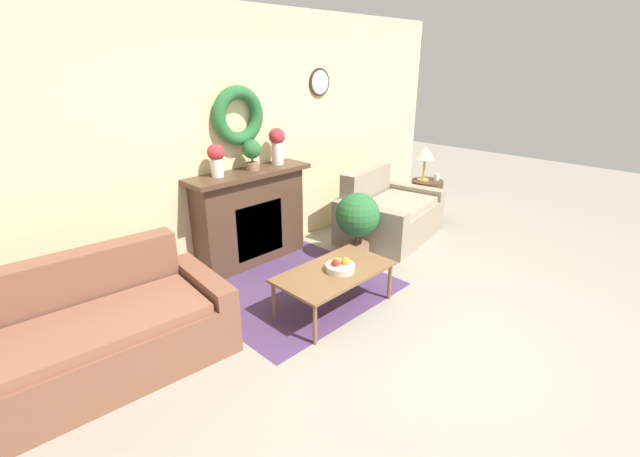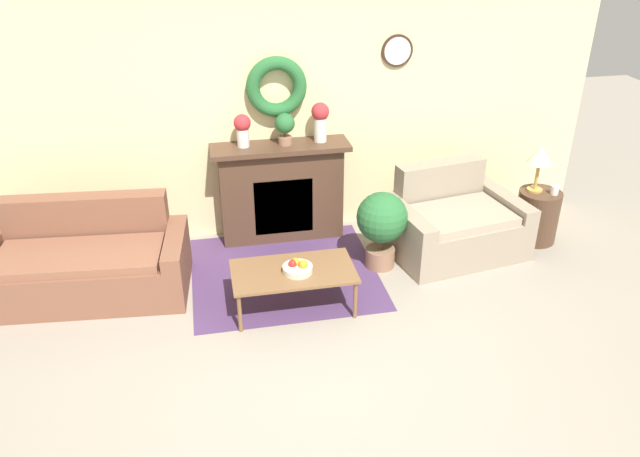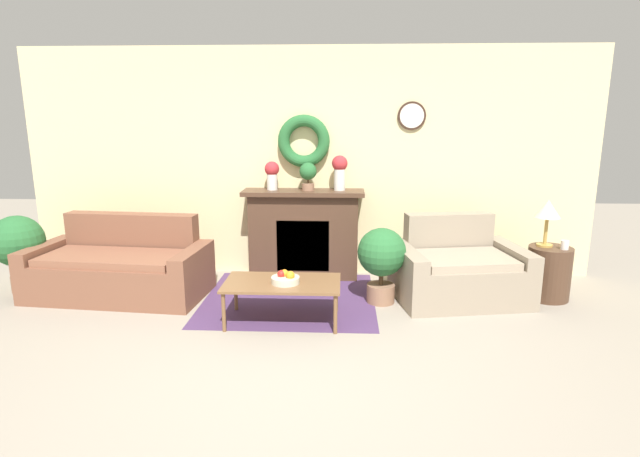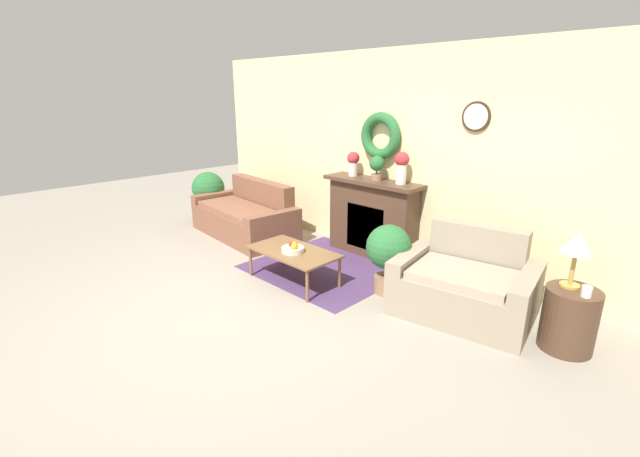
{
  "view_description": "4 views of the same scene",
  "coord_description": "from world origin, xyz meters",
  "px_view_note": "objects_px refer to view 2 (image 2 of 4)",
  "views": [
    {
      "loc": [
        -2.68,
        -1.17,
        2.15
      ],
      "look_at": [
        0.07,
        1.55,
        0.63
      ],
      "focal_mm": 24.0,
      "sensor_mm": 36.0,
      "label": 1
    },
    {
      "loc": [
        -0.83,
        -3.45,
        3.29
      ],
      "look_at": [
        0.14,
        1.39,
        0.66
      ],
      "focal_mm": 35.0,
      "sensor_mm": 36.0,
      "label": 2
    },
    {
      "loc": [
        0.41,
        -3.26,
        1.91
      ],
      "look_at": [
        0.2,
        1.46,
        0.84
      ],
      "focal_mm": 28.0,
      "sensor_mm": 36.0,
      "label": 3
    },
    {
      "loc": [
        3.38,
        -1.97,
        2.16
      ],
      "look_at": [
        0.16,
        1.3,
        0.7
      ],
      "focal_mm": 24.0,
      "sensor_mm": 36.0,
      "label": 4
    }
  ],
  "objects_px": {
    "loveseat_right": "(453,223)",
    "coffee_table": "(293,273)",
    "fireplace": "(281,191)",
    "potted_plant_on_mantel": "(285,126)",
    "side_table_by_loveseat": "(537,216)",
    "mug": "(555,190)",
    "vase_on_mantel_left": "(242,128)",
    "fruit_bowl": "(297,267)",
    "potted_plant_floor_by_loveseat": "(382,222)",
    "couch_left": "(85,263)",
    "table_lamp": "(540,157)",
    "vase_on_mantel_right": "(320,119)"
  },
  "relations": [
    {
      "from": "couch_left",
      "to": "mug",
      "type": "xyz_separation_m",
      "value": [
        4.69,
        0.01,
        0.31
      ]
    },
    {
      "from": "coffee_table",
      "to": "mug",
      "type": "xyz_separation_m",
      "value": [
        2.85,
        0.66,
        0.25
      ]
    },
    {
      "from": "couch_left",
      "to": "fireplace",
      "type": "bearing_deg",
      "value": 25.18
    },
    {
      "from": "potted_plant_floor_by_loveseat",
      "to": "mug",
      "type": "bearing_deg",
      "value": 3.63
    },
    {
      "from": "fireplace",
      "to": "fruit_bowl",
      "type": "bearing_deg",
      "value": -92.65
    },
    {
      "from": "fruit_bowl",
      "to": "potted_plant_floor_by_loveseat",
      "type": "height_order",
      "value": "potted_plant_floor_by_loveseat"
    },
    {
      "from": "couch_left",
      "to": "loveseat_right",
      "type": "distance_m",
      "value": 3.63
    },
    {
      "from": "couch_left",
      "to": "side_table_by_loveseat",
      "type": "bearing_deg",
      "value": 6.15
    },
    {
      "from": "coffee_table",
      "to": "mug",
      "type": "relative_size",
      "value": 11.6
    },
    {
      "from": "fruit_bowl",
      "to": "vase_on_mantel_left",
      "type": "xyz_separation_m",
      "value": [
        -0.3,
        1.4,
        0.81
      ]
    },
    {
      "from": "fruit_bowl",
      "to": "side_table_by_loveseat",
      "type": "xyz_separation_m",
      "value": [
        2.72,
        0.78,
        -0.16
      ]
    },
    {
      "from": "coffee_table",
      "to": "mug",
      "type": "height_order",
      "value": "mug"
    },
    {
      "from": "coffee_table",
      "to": "vase_on_mantel_right",
      "type": "height_order",
      "value": "vase_on_mantel_right"
    },
    {
      "from": "potted_plant_on_mantel",
      "to": "couch_left",
      "type": "bearing_deg",
      "value": -160.73
    },
    {
      "from": "vase_on_mantel_left",
      "to": "potted_plant_on_mantel",
      "type": "relative_size",
      "value": 1.03
    },
    {
      "from": "loveseat_right",
      "to": "vase_on_mantel_right",
      "type": "bearing_deg",
      "value": 143.74
    },
    {
      "from": "fruit_bowl",
      "to": "vase_on_mantel_left",
      "type": "distance_m",
      "value": 1.65
    },
    {
      "from": "fruit_bowl",
      "to": "potted_plant_floor_by_loveseat",
      "type": "relative_size",
      "value": 0.33
    },
    {
      "from": "side_table_by_loveseat",
      "to": "mug",
      "type": "relative_size",
      "value": 6.02
    },
    {
      "from": "loveseat_right",
      "to": "coffee_table",
      "type": "bearing_deg",
      "value": -167.45
    },
    {
      "from": "loveseat_right",
      "to": "mug",
      "type": "bearing_deg",
      "value": -12.75
    },
    {
      "from": "couch_left",
      "to": "coffee_table",
      "type": "bearing_deg",
      "value": -14.47
    },
    {
      "from": "loveseat_right",
      "to": "potted_plant_on_mantel",
      "type": "distance_m",
      "value": 2.0
    },
    {
      "from": "couch_left",
      "to": "table_lamp",
      "type": "height_order",
      "value": "table_lamp"
    },
    {
      "from": "loveseat_right",
      "to": "fruit_bowl",
      "type": "relative_size",
      "value": 5.51
    },
    {
      "from": "potted_plant_on_mantel",
      "to": "fireplace",
      "type": "bearing_deg",
      "value": 165.52
    },
    {
      "from": "mug",
      "to": "vase_on_mantel_left",
      "type": "relative_size",
      "value": 0.28
    },
    {
      "from": "coffee_table",
      "to": "potted_plant_floor_by_loveseat",
      "type": "height_order",
      "value": "potted_plant_floor_by_loveseat"
    },
    {
      "from": "fruit_bowl",
      "to": "mug",
      "type": "distance_m",
      "value": 2.91
    },
    {
      "from": "table_lamp",
      "to": "potted_plant_floor_by_loveseat",
      "type": "relative_size",
      "value": 0.62
    },
    {
      "from": "fireplace",
      "to": "potted_plant_on_mantel",
      "type": "distance_m",
      "value": 0.72
    },
    {
      "from": "fireplace",
      "to": "fruit_bowl",
      "type": "height_order",
      "value": "fireplace"
    },
    {
      "from": "coffee_table",
      "to": "vase_on_mantel_left",
      "type": "relative_size",
      "value": 3.26
    },
    {
      "from": "fruit_bowl",
      "to": "potted_plant_on_mantel",
      "type": "height_order",
      "value": "potted_plant_on_mantel"
    },
    {
      "from": "table_lamp",
      "to": "couch_left",
      "type": "bearing_deg",
      "value": -178.29
    },
    {
      "from": "loveseat_right",
      "to": "side_table_by_loveseat",
      "type": "height_order",
      "value": "loveseat_right"
    },
    {
      "from": "fireplace",
      "to": "vase_on_mantel_left",
      "type": "bearing_deg",
      "value": 179.14
    },
    {
      "from": "vase_on_mantel_right",
      "to": "couch_left",
      "type": "bearing_deg",
      "value": -163.1
    },
    {
      "from": "vase_on_mantel_left",
      "to": "vase_on_mantel_right",
      "type": "xyz_separation_m",
      "value": [
        0.79,
        0.0,
        0.04
      ]
    },
    {
      "from": "vase_on_mantel_left",
      "to": "vase_on_mantel_right",
      "type": "relative_size",
      "value": 0.82
    },
    {
      "from": "couch_left",
      "to": "coffee_table",
      "type": "distance_m",
      "value": 1.95
    },
    {
      "from": "fireplace",
      "to": "potted_plant_on_mantel",
      "type": "xyz_separation_m",
      "value": [
        0.06,
        -0.01,
        0.72
      ]
    },
    {
      "from": "couch_left",
      "to": "potted_plant_on_mantel",
      "type": "relative_size",
      "value": 5.91
    },
    {
      "from": "fireplace",
      "to": "fruit_bowl",
      "type": "relative_size",
      "value": 5.38
    },
    {
      "from": "couch_left",
      "to": "fruit_bowl",
      "type": "xyz_separation_m",
      "value": [
        1.87,
        -0.69,
        0.14
      ]
    },
    {
      "from": "couch_left",
      "to": "side_table_by_loveseat",
      "type": "xyz_separation_m",
      "value": [
        4.59,
        0.09,
        -0.01
      ]
    },
    {
      "from": "loveseat_right",
      "to": "vase_on_mantel_left",
      "type": "xyz_separation_m",
      "value": [
        -2.06,
        0.64,
        0.95
      ]
    },
    {
      "from": "vase_on_mantel_left",
      "to": "potted_plant_floor_by_loveseat",
      "type": "distance_m",
      "value": 1.67
    },
    {
      "from": "side_table_by_loveseat",
      "to": "vase_on_mantel_right",
      "type": "xyz_separation_m",
      "value": [
        -2.23,
        0.63,
        1.01
      ]
    },
    {
      "from": "side_table_by_loveseat",
      "to": "potted_plant_on_mantel",
      "type": "height_order",
      "value": "potted_plant_on_mantel"
    }
  ]
}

